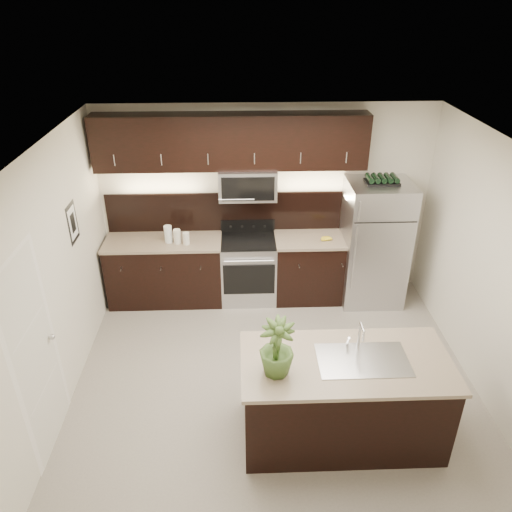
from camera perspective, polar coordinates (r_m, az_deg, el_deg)
The scene contains 12 objects.
ground at distance 5.96m, azimuth 2.05°, elevation -13.52°, with size 4.50×4.50×0.00m, color gray.
room_walls at distance 4.95m, azimuth 1.13°, elevation 0.89°, with size 4.52×4.02×2.71m.
counter_run at distance 7.04m, azimuth -2.54°, elevation -1.49°, with size 3.51×0.65×0.94m.
upper_fixtures at distance 6.52m, azimuth -2.62°, elevation 12.00°, with size 3.49×0.40×1.66m.
island at distance 5.09m, azimuth 9.86°, elevation -15.72°, with size 1.96×0.96×0.94m.
sink_faucet at distance 4.81m, azimuth 12.10°, elevation -11.35°, with size 0.84×0.50×0.28m.
refrigerator at distance 7.05m, azimuth 13.33°, elevation 1.43°, with size 0.84×0.76×1.74m, color #B2B2B7.
wine_rack at distance 6.69m, azimuth 14.21°, elevation 8.46°, with size 0.43×0.27×0.10m.
plant at distance 4.41m, azimuth 2.37°, elevation -10.43°, with size 0.31×0.31×0.55m, color #385321.
canisters at distance 6.76m, azimuth -9.24°, elevation 2.29°, with size 0.34×0.17×0.23m.
french_press at distance 6.90m, azimuth 10.90°, elevation 2.70°, with size 0.10×0.10×0.28m.
bananas at distance 6.83m, azimuth 7.64°, elevation 1.98°, with size 0.16×0.13×0.05m, color gold.
Camera 1 is at (-0.37, -4.41, 3.99)m, focal length 35.00 mm.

